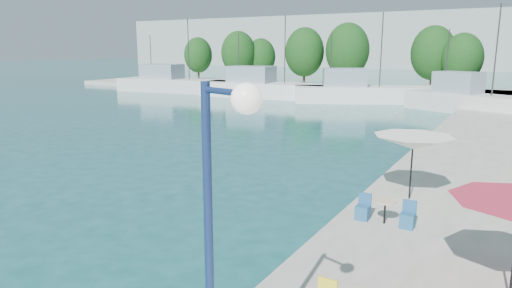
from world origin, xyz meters
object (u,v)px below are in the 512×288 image
Objects in this scene: trawler_01 at (176,84)px; trawler_02 at (267,89)px; trawler_04 at (473,102)px; trawler_03 at (361,93)px; street_lamp at (222,203)px; umbrella_white at (413,142)px.

trawler_01 is 14.54m from trawler_02.
trawler_01 and trawler_04 have the same top height.
trawler_03 reaches higher than street_lamp.
trawler_03 is 12.19m from trawler_04.
trawler_01 is 1.15× the size of trawler_03.
trawler_03 is 47.44m from street_lamp.
trawler_01 is 26.22m from trawler_03.
trawler_04 is 4.77× the size of umbrella_white.
street_lamp is at bearing -65.37° from trawler_04.
street_lamp is at bearing -100.70° from trawler_03.
trawler_03 is 5.55× the size of umbrella_white.
trawler_02 is at bearing 136.77° from street_lamp.
trawler_03 is at bearing -5.89° from trawler_01.
trawler_04 reaches higher than street_lamp.
umbrella_white is at bearing 108.84° from street_lamp.
trawler_04 reaches higher than umbrella_white.
trawler_02 is at bearing 157.15° from trawler_03.
trawler_03 is 35.83m from umbrella_white.
trawler_04 is at bearing 91.23° from umbrella_white.
street_lamp is (12.40, -45.69, 3.02)m from trawler_03.
umbrella_white is 12.18m from street_lamp.
street_lamp is (24.07, -45.07, 3.02)m from trawler_02.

